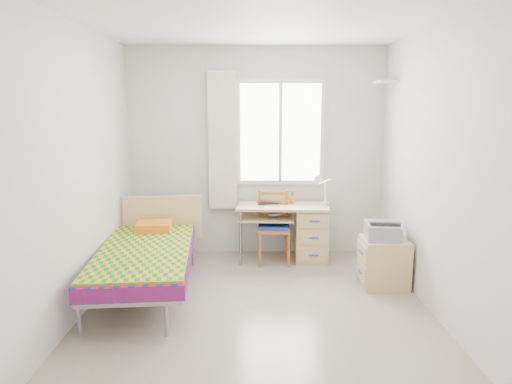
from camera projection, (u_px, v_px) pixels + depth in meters
floor at (258, 309)px, 4.27m from camera, size 3.50×3.50×0.00m
ceiling at (258, 17)px, 3.79m from camera, size 3.50×3.50×0.00m
wall_back at (256, 153)px, 5.75m from camera, size 3.20×0.00×3.20m
wall_left at (77, 172)px, 4.02m from camera, size 0.00×3.50×3.50m
wall_right at (438, 172)px, 4.04m from camera, size 0.00×3.50×3.50m
window at (280, 133)px, 5.68m from camera, size 1.10×0.04×1.30m
curtain at (223, 141)px, 5.65m from camera, size 0.35×0.05×1.70m
floating_shelf at (386, 82)px, 5.26m from camera, size 0.20×0.32×0.03m
bed at (147, 254)px, 4.61m from camera, size 1.06×1.99×0.83m
desk at (306, 230)px, 5.60m from camera, size 1.13×0.57×0.69m
chair at (274, 222)px, 5.52m from camera, size 0.41×0.41×0.87m
cabinet at (384, 262)px, 4.79m from camera, size 0.48×0.42×0.51m
printer at (382, 230)px, 4.76m from camera, size 0.38×0.43×0.17m
laptop at (271, 203)px, 5.59m from camera, size 0.38×0.32×0.03m
pen_cup at (292, 200)px, 5.65m from camera, size 0.08×0.08×0.09m
task_lamp at (322, 187)px, 5.43m from camera, size 0.22×0.31×0.39m
book at (268, 213)px, 5.55m from camera, size 0.18×0.23×0.02m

